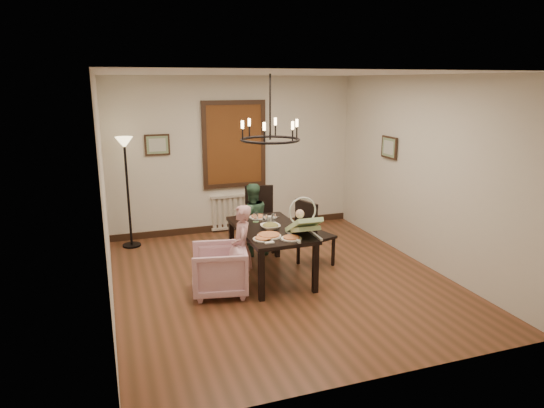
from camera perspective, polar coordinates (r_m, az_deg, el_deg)
room_shell at (r=6.82m, az=0.06°, el=3.22°), size 4.51×5.00×2.81m
dining_table at (r=6.78m, az=-0.21°, el=-3.52°), size 0.89×1.55×0.72m
chair_far at (r=7.89m, az=-1.41°, el=-1.77°), size 0.56×0.56×1.05m
chair_right at (r=7.27m, az=5.21°, el=-3.32°), size 0.57×0.57×1.03m
armchair at (r=6.40m, az=-6.23°, el=-7.70°), size 0.83×0.82×0.65m
elderly_woman at (r=6.45m, az=-3.58°, el=-5.99°), size 0.30×0.39×0.96m
seated_man at (r=7.68m, az=-2.40°, el=-2.56°), size 0.48×0.38×0.97m
baby_bouncer at (r=6.35m, az=3.76°, el=-2.28°), size 0.41×0.56×0.36m
salad_bowl at (r=6.69m, az=-0.20°, el=-2.66°), size 0.32×0.32×0.08m
pizza_platter at (r=6.37m, az=-0.35°, el=-3.72°), size 0.32×0.32×0.04m
drinking_glass at (r=6.88m, az=-0.81°, el=-1.84°), size 0.08×0.08×0.15m
window_blinds at (r=8.77m, az=-4.46°, el=6.99°), size 1.00×0.03×1.40m
radiator at (r=9.03m, az=-4.34°, el=-0.89°), size 0.92×0.12×0.62m
picture_back at (r=8.53m, az=-13.34°, el=6.79°), size 0.42×0.03×0.36m
picture_right at (r=8.22m, az=13.62°, el=6.49°), size 0.03×0.42×0.36m
floor_lamp at (r=8.31m, az=-16.58°, el=1.12°), size 0.30×0.30×1.80m
chandelier at (r=6.50m, az=-0.22°, el=7.58°), size 0.80×0.80×0.04m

